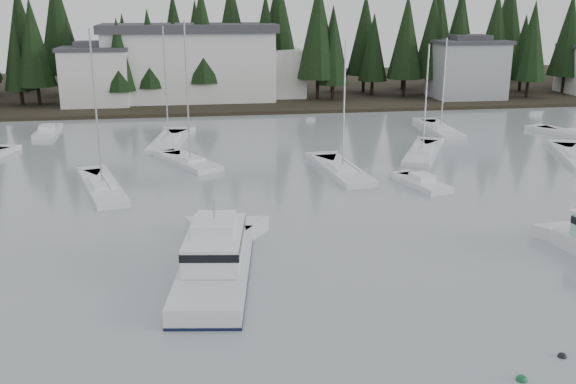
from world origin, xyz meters
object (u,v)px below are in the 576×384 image
(sailboat_1, at_px, (169,143))
(sailboat_3, at_px, (441,131))
(harbor_inn, at_px, (204,63))
(runabout_1, at_px, (422,185))
(house_east_a, at_px, (467,68))
(runabout_3, at_px, (47,133))
(sailboat_4, at_px, (103,190))
(cabin_cruiser_center, at_px, (215,264))
(house_west, at_px, (96,75))
(sailboat_0, at_px, (190,164))
(sailboat_8, at_px, (342,173))
(sailboat_2, at_px, (422,155))

(sailboat_1, xyz_separation_m, sailboat_3, (31.00, 1.96, -0.00))
(harbor_inn, bearing_deg, runabout_1, -71.57)
(house_east_a, distance_m, runabout_3, 60.08)
(harbor_inn, bearing_deg, sailboat_4, -101.77)
(cabin_cruiser_center, xyz_separation_m, sailboat_1, (-3.34, 35.20, -0.70))
(house_west, height_order, sailboat_1, sailboat_1)
(runabout_1, bearing_deg, sailboat_0, 46.68)
(sailboat_8, bearing_deg, house_east_a, -41.10)
(sailboat_3, xyz_separation_m, sailboat_4, (-35.80, -18.95, 0.02))
(sailboat_0, bearing_deg, sailboat_1, -13.73)
(cabin_cruiser_center, height_order, sailboat_3, sailboat_3)
(harbor_inn, height_order, runabout_3, harbor_inn)
(house_west, relative_size, sailboat_2, 0.85)
(sailboat_1, xyz_separation_m, runabout_1, (20.80, -19.69, 0.08))
(sailboat_1, bearing_deg, sailboat_8, -124.69)
(house_east_a, bearing_deg, cabin_cruiser_center, -124.13)
(sailboat_3, distance_m, runabout_3, 45.13)
(harbor_inn, relative_size, sailboat_0, 2.20)
(runabout_3, bearing_deg, house_west, -11.79)
(sailboat_0, distance_m, sailboat_1, 9.78)
(cabin_cruiser_center, bearing_deg, sailboat_1, 13.71)
(sailboat_2, relative_size, sailboat_8, 0.94)
(house_west, distance_m, house_east_a, 54.01)
(sailboat_1, distance_m, sailboat_8, 21.25)
(house_east_a, relative_size, sailboat_3, 0.95)
(house_east_a, xyz_separation_m, harbor_inn, (-38.96, 4.34, 0.87))
(cabin_cruiser_center, height_order, runabout_1, cabin_cruiser_center)
(house_west, xyz_separation_m, sailboat_2, (35.06, -34.46, -4.60))
(sailboat_0, bearing_deg, sailboat_3, -94.90)
(sailboat_4, relative_size, runabout_1, 2.19)
(sailboat_2, xyz_separation_m, sailboat_3, (6.28, 11.14, -0.00))
(sailboat_3, bearing_deg, harbor_inn, 48.71)
(house_west, distance_m, sailboat_0, 37.28)
(sailboat_0, height_order, runabout_3, sailboat_0)
(sailboat_4, bearing_deg, sailboat_1, -31.17)
(runabout_1, bearing_deg, cabin_cruiser_center, 116.93)
(sailboat_3, relative_size, sailboat_8, 0.93)
(harbor_inn, distance_m, sailboat_2, 43.16)
(harbor_inn, height_order, sailboat_1, sailboat_1)
(sailboat_2, xyz_separation_m, sailboat_8, (-9.36, -5.49, 0.00))
(house_east_a, distance_m, sailboat_1, 50.19)
(house_east_a, height_order, harbor_inn, harbor_inn)
(house_east_a, distance_m, harbor_inn, 39.21)
(sailboat_1, distance_m, sailboat_4, 17.66)
(house_east_a, xyz_separation_m, sailboat_1, (-43.66, -24.28, -4.85))
(sailboat_0, bearing_deg, cabin_cruiser_center, 155.94)
(sailboat_4, height_order, sailboat_8, sailboat_4)
(sailboat_4, bearing_deg, runabout_3, 4.86)
(sailboat_2, height_order, runabout_1, sailboat_2)
(sailboat_4, bearing_deg, cabin_cruiser_center, -171.30)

